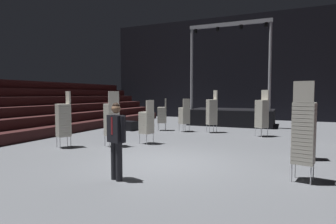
{
  "coord_description": "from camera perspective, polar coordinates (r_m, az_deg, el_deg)",
  "views": [
    {
      "loc": [
        3.17,
        -7.14,
        1.94
      ],
      "look_at": [
        -0.13,
        0.56,
        1.4
      ],
      "focal_mm": 29.62,
      "sensor_mm": 36.0,
      "label": 1
    }
  ],
  "objects": [
    {
      "name": "chair_stack_rear_centre",
      "position": [
        10.74,
        -20.71,
        -1.43
      ],
      "size": [
        0.6,
        0.6,
        2.05
      ],
      "rotation": [
        0.0,
        0.0,
        2.64
      ],
      "color": "#B2B5BA",
      "rests_on": "ground_plane"
    },
    {
      "name": "ground_plane",
      "position": [
        8.06,
        -0.76,
        -10.6
      ],
      "size": [
        22.0,
        30.0,
        0.1
      ],
      "primitive_type": "cube",
      "color": "#515459"
    },
    {
      "name": "chair_stack_aisle_right",
      "position": [
        14.12,
        9.01,
        0.11
      ],
      "size": [
        0.62,
        0.62,
        2.14
      ],
      "rotation": [
        0.0,
        0.0,
        2.23
      ],
      "color": "#B2B5BA",
      "rests_on": "ground_plane"
    },
    {
      "name": "chair_stack_mid_centre",
      "position": [
        14.37,
        3.38,
        -0.63
      ],
      "size": [
        0.61,
        0.61,
        1.71
      ],
      "rotation": [
        0.0,
        0.0,
        0.94
      ],
      "color": "#B2B5BA",
      "rests_on": "ground_plane"
    },
    {
      "name": "chair_stack_mid_right",
      "position": [
        14.78,
        -1.21,
        -0.5
      ],
      "size": [
        0.56,
        0.56,
        1.71
      ],
      "rotation": [
        0.0,
        0.0,
        1.9
      ],
      "color": "#B2B5BA",
      "rests_on": "ground_plane"
    },
    {
      "name": "chair_stack_mid_left",
      "position": [
        13.37,
        18.75,
        -0.25
      ],
      "size": [
        0.62,
        0.62,
        2.14
      ],
      "rotation": [
        0.0,
        0.0,
        2.48
      ],
      "color": "#B2B5BA",
      "rests_on": "ground_plane"
    },
    {
      "name": "stage_riser",
      "position": [
        18.06,
        13.01,
        -0.61
      ],
      "size": [
        5.06,
        3.15,
        6.1
      ],
      "color": "black",
      "rests_on": "ground_plane"
    },
    {
      "name": "arena_end_wall",
      "position": [
        22.46,
        15.16,
        8.83
      ],
      "size": [
        22.0,
        0.3,
        8.0
      ],
      "primitive_type": "cube",
      "color": "black",
      "rests_on": "ground_plane"
    },
    {
      "name": "chair_stack_front_left",
      "position": [
        10.86,
        -4.43,
        -2.03
      ],
      "size": [
        0.54,
        0.54,
        1.71
      ],
      "rotation": [
        0.0,
        0.0,
        1.29
      ],
      "color": "#B2B5BA",
      "rests_on": "ground_plane"
    },
    {
      "name": "equipment_road_case",
      "position": [
        15.07,
        -8.17,
        -2.8
      ],
      "size": [
        0.99,
        0.75,
        0.49
      ],
      "primitive_type": "cube",
      "rotation": [
        0.0,
        0.0,
        -0.18
      ],
      "color": "black",
      "rests_on": "ground_plane"
    },
    {
      "name": "chair_stack_aisle_left",
      "position": [
        6.81,
        26.16,
        -3.69
      ],
      "size": [
        0.52,
        0.52,
        2.22
      ],
      "rotation": [
        0.0,
        0.0,
        6.08
      ],
      "color": "#B2B5BA",
      "rests_on": "ground_plane"
    },
    {
      "name": "chair_stack_rear_right",
      "position": [
        10.44,
        -11.53,
        -1.41
      ],
      "size": [
        0.6,
        0.6,
        2.05
      ],
      "rotation": [
        0.0,
        0.0,
        1.06
      ],
      "color": "#B2B5BA",
      "rests_on": "ground_plane"
    },
    {
      "name": "man_with_tie",
      "position": [
        6.33,
        -10.63,
        -4.97
      ],
      "size": [
        0.56,
        0.35,
        1.75
      ],
      "rotation": [
        0.0,
        0.0,
        2.79
      ],
      "color": "black",
      "rests_on": "ground_plane"
    },
    {
      "name": "chair_stack_rear_left",
      "position": [
        9.12,
        25.79,
        -1.9
      ],
      "size": [
        0.48,
        0.48,
        2.22
      ],
      "rotation": [
        0.0,
        0.0,
        1.68
      ],
      "color": "#B2B5BA",
      "rests_on": "ground_plane"
    }
  ]
}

